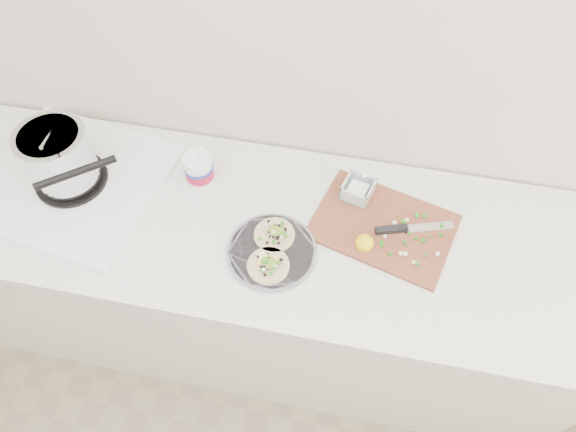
% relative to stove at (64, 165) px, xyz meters
% --- Properties ---
extents(counter, '(2.44, 0.66, 0.90)m').
position_rel_stove_xyz_m(counter, '(0.52, -0.02, -0.54)').
color(counter, silver).
rests_on(counter, ground).
extents(stove, '(0.63, 0.60, 0.27)m').
position_rel_stove_xyz_m(stove, '(0.00, 0.00, 0.00)').
color(stove, silver).
rests_on(stove, counter).
extents(taco_plate, '(0.27, 0.27, 0.04)m').
position_rel_stove_xyz_m(taco_plate, '(0.69, -0.13, -0.07)').
color(taco_plate, slate).
rests_on(taco_plate, counter).
extents(tub, '(0.09, 0.09, 0.21)m').
position_rel_stove_xyz_m(tub, '(0.41, 0.09, -0.02)').
color(tub, white).
rests_on(tub, counter).
extents(cutboard, '(0.48, 0.39, 0.07)m').
position_rel_stove_xyz_m(cutboard, '(1.01, 0.04, -0.07)').
color(cutboard, brown).
rests_on(cutboard, counter).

